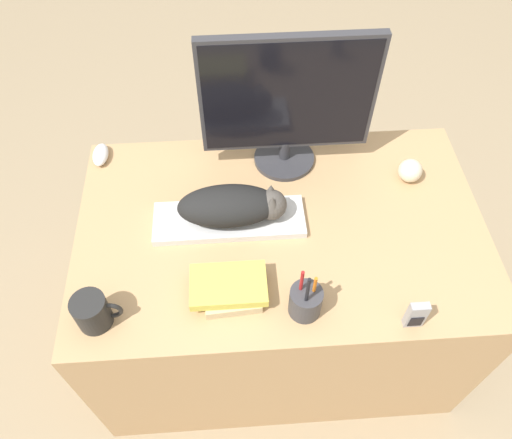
{
  "coord_description": "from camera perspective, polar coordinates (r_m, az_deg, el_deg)",
  "views": [
    {
      "loc": [
        -0.14,
        -0.51,
        1.95
      ],
      "look_at": [
        -0.08,
        0.38,
        0.77
      ],
      "focal_mm": 35.0,
      "sensor_mm": 36.0,
      "label": 1
    }
  ],
  "objects": [
    {
      "name": "cat",
      "position": [
        1.48,
        -2.43,
        1.6
      ],
      "size": [
        0.33,
        0.14,
        0.12
      ],
      "color": "black",
      "rests_on": "keyboard"
    },
    {
      "name": "coffee_mug",
      "position": [
        1.39,
        -18.15,
        -9.98
      ],
      "size": [
        0.13,
        0.09,
        0.1
      ],
      "color": "black",
      "rests_on": "desk"
    },
    {
      "name": "desk",
      "position": [
        1.84,
        2.48,
        -7.36
      ],
      "size": [
        1.26,
        0.8,
        0.71
      ],
      "color": "tan",
      "rests_on": "ground_plane"
    },
    {
      "name": "phone",
      "position": [
        1.39,
        17.83,
        -10.37
      ],
      "size": [
        0.05,
        0.02,
        0.1
      ],
      "color": "#99999E",
      "rests_on": "desk"
    },
    {
      "name": "pen_cup",
      "position": [
        1.35,
        5.68,
        -9.26
      ],
      "size": [
        0.09,
        0.09,
        0.2
      ],
      "color": "#38383D",
      "rests_on": "desk"
    },
    {
      "name": "monitor",
      "position": [
        1.55,
        3.66,
        13.36
      ],
      "size": [
        0.54,
        0.2,
        0.48
      ],
      "color": "#333338",
      "rests_on": "desk"
    },
    {
      "name": "book_stack",
      "position": [
        1.38,
        -3.01,
        -7.75
      ],
      "size": [
        0.21,
        0.16,
        0.06
      ],
      "color": "#C6B284",
      "rests_on": "desk"
    },
    {
      "name": "computer_mouse",
      "position": [
        1.79,
        -17.34,
        7.09
      ],
      "size": [
        0.05,
        0.1,
        0.04
      ],
      "color": "silver",
      "rests_on": "desk"
    },
    {
      "name": "keyboard",
      "position": [
        1.54,
        -3.08,
        -0.06
      ],
      "size": [
        0.46,
        0.15,
        0.02
      ],
      "color": "silver",
      "rests_on": "desk"
    },
    {
      "name": "ground_plane",
      "position": [
        2.02,
        3.25,
        -22.33
      ],
      "size": [
        12.0,
        12.0,
        0.0
      ],
      "primitive_type": "plane",
      "color": "#998466"
    },
    {
      "name": "baseball",
      "position": [
        1.71,
        17.21,
        5.36
      ],
      "size": [
        0.08,
        0.08,
        0.08
      ],
      "color": "beige",
      "rests_on": "desk"
    }
  ]
}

